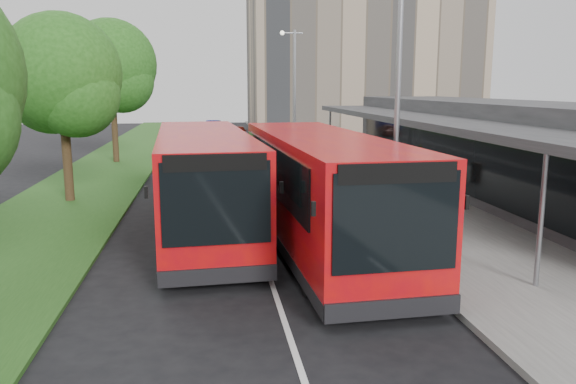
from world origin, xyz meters
name	(u,v)px	position (x,y,z in m)	size (l,w,h in m)	color
ground	(265,263)	(0.00, 0.00, 0.00)	(120.00, 120.00, 0.00)	black
pavement	(328,160)	(6.00, 20.00, 0.07)	(5.00, 80.00, 0.15)	slate
grass_verge	(114,165)	(-7.00, 20.00, 0.05)	(5.00, 80.00, 0.10)	#204B18
lane_centre_line	(236,176)	(0.00, 15.00, 0.01)	(0.12, 70.00, 0.01)	silver
kerb_dashes	(287,164)	(3.30, 19.00, 0.01)	(0.12, 56.00, 0.01)	silver
office_block	(361,42)	(14.00, 42.00, 9.00)	(22.00, 12.00, 18.00)	tan
station_building	(499,148)	(10.86, 8.00, 2.04)	(7.70, 26.00, 4.00)	#28282A
tree_mid	(62,81)	(-7.01, 9.05, 4.82)	(4.65, 4.65, 7.46)	#312213
tree_far	(111,71)	(-7.01, 21.05, 5.55)	(5.35, 5.35, 8.60)	#312213
lamp_post_near	(395,83)	(4.12, 2.00, 4.72)	(1.44, 0.28, 8.00)	gray
lamp_post_far	(293,85)	(4.12, 22.00, 4.72)	(1.44, 0.28, 8.00)	gray
bus_main	(320,191)	(1.74, 1.23, 1.68)	(3.49, 11.70, 3.28)	red
bus_second	(204,182)	(-1.59, 3.52, 1.65)	(3.52, 11.48, 3.21)	red
litter_bin	(367,175)	(5.78, 10.44, 0.61)	(0.52, 0.52, 0.93)	#312114
bollard	(328,154)	(5.60, 18.15, 0.66)	(0.16, 0.16, 1.02)	yellow
car_near	(239,132)	(1.37, 36.96, 0.58)	(1.38, 3.43, 1.17)	#50120B
car_far	(212,126)	(-0.91, 44.43, 0.60)	(1.27, 3.64, 1.20)	navy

